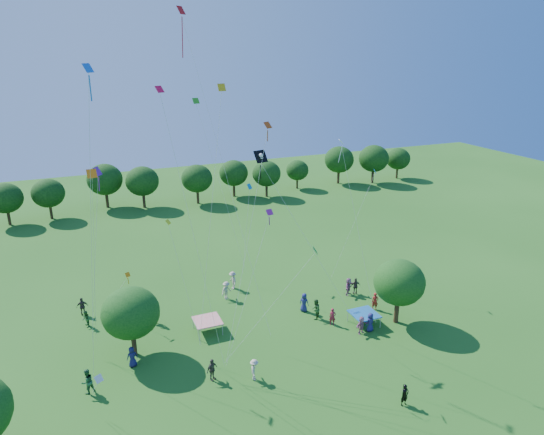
{
  "coord_description": "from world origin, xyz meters",
  "views": [
    {
      "loc": [
        -12.66,
        -16.44,
        22.38
      ],
      "look_at": [
        0.0,
        14.0,
        11.0
      ],
      "focal_mm": 32.0,
      "sensor_mm": 36.0,
      "label": 1
    }
  ],
  "objects": [
    {
      "name": "crowd_person_4",
      "position": [
        -13.6,
        25.23,
        0.84
      ],
      "size": [
        1.01,
        0.51,
        1.68
      ],
      "primitive_type": "imported",
      "rotation": [
        0.0,
        0.0,
        3.08
      ],
      "color": "#372E2C",
      "rests_on": "ground"
    },
    {
      "name": "tent_blue",
      "position": [
        8.65,
        14.22,
        1.04
      ],
      "size": [
        2.2,
        2.2,
        1.1
      ],
      "color": "#175599",
      "rests_on": "ground"
    },
    {
      "name": "small_kite_10",
      "position": [
        -3.77,
        15.02,
        15.14
      ],
      "size": [
        2.82,
        0.59,
        19.04
      ],
      "color": "gold"
    },
    {
      "name": "crowd_person_14",
      "position": [
        -13.42,
        23.0,
        0.75
      ],
      "size": [
        0.5,
        0.79,
        1.51
      ],
      "primitive_type": "imported",
      "rotation": [
        0.0,
        0.0,
        4.86
      ],
      "color": "#255729",
      "rests_on": "ground"
    },
    {
      "name": "crowd_person_10",
      "position": [
        10.96,
        19.31,
        0.83
      ],
      "size": [
        1.05,
        0.64,
        1.67
      ],
      "primitive_type": "imported",
      "rotation": [
        0.0,
        0.0,
        2.92
      ],
      "color": "#3D3331",
      "rests_on": "ground"
    },
    {
      "name": "crowd_person_12",
      "position": [
        -10.5,
        15.87,
        0.82
      ],
      "size": [
        0.85,
        0.52,
        1.63
      ],
      "primitive_type": "imported",
      "rotation": [
        0.0,
        0.0,
        3.25
      ],
      "color": "#1A1A4C",
      "rests_on": "ground"
    },
    {
      "name": "crowd_person_1",
      "position": [
        10.99,
        16.04,
        0.82
      ],
      "size": [
        0.72,
        0.62,
        1.64
      ],
      "primitive_type": "imported",
      "rotation": [
        0.0,
        0.0,
        5.84
      ],
      "color": "maroon",
      "rests_on": "ground"
    },
    {
      "name": "crowd_person_13",
      "position": [
        -7.97,
        21.33,
        0.83
      ],
      "size": [
        0.68,
        0.51,
        1.65
      ],
      "primitive_type": "imported",
      "rotation": [
        0.0,
        0.0,
        3.34
      ],
      "color": "#9C361C",
      "rests_on": "ground"
    },
    {
      "name": "small_kite_5",
      "position": [
        -11.5,
        19.06,
        12.32
      ],
      "size": [
        2.21,
        1.19,
        13.3
      ],
      "color": "#79199B"
    },
    {
      "name": "tent_red_stripe",
      "position": [
        -4.05,
        18.31,
        1.04
      ],
      "size": [
        2.2,
        2.2,
        1.1
      ],
      "color": "red",
      "rests_on": "ground"
    },
    {
      "name": "small_kite_13",
      "position": [
        -1.35,
        12.81,
        9.53
      ],
      "size": [
        4.25,
        1.83,
        10.62
      ],
      "color": "#921879"
    },
    {
      "name": "crowd_person_3",
      "position": [
        -0.89,
        23.12,
        0.9
      ],
      "size": [
        1.29,
        1.03,
        1.8
      ],
      "primitive_type": "imported",
      "rotation": [
        0.0,
        0.0,
        0.5
      ],
      "color": "#ADA48A",
      "rests_on": "ground"
    },
    {
      "name": "man_in_black",
      "position": [
        5.63,
        4.62,
        0.79
      ],
      "size": [
        0.63,
        0.45,
        1.59
      ],
      "primitive_type": "imported",
      "rotation": [
        0.0,
        0.0,
        0.11
      ],
      "color": "black",
      "rests_on": "ground"
    },
    {
      "name": "crowd_person_0",
      "position": [
        4.9,
        18.24,
        0.88
      ],
      "size": [
        0.94,
        0.96,
        1.77
      ],
      "primitive_type": "imported",
      "rotation": [
        0.0,
        0.0,
        2.31
      ],
      "color": "navy",
      "rests_on": "ground"
    },
    {
      "name": "crowd_person_5",
      "position": [
        7.71,
        13.14,
        0.78
      ],
      "size": [
        1.54,
        0.85,
        1.56
      ],
      "primitive_type": "imported",
      "rotation": [
        0.0,
        0.0,
        0.24
      ],
      "color": "#99597A",
      "rests_on": "ground"
    },
    {
      "name": "small_kite_14",
      "position": [
        6.14,
        13.48,
        12.32
      ],
      "size": [
        3.33,
        1.89,
        14.99
      ],
      "color": "white"
    },
    {
      "name": "small_kite_4",
      "position": [
        -12.01,
        9.29,
        16.2
      ],
      "size": [
        2.13,
        3.53,
        20.53
      ],
      "color": "blue"
    },
    {
      "name": "small_kite_12",
      "position": [
        12.8,
        21.39,
        9.17
      ],
      "size": [
        4.78,
        0.72,
        10.33
      ],
      "color": "blue"
    },
    {
      "name": "crowd_person_7",
      "position": [
        6.15,
        15.26,
        0.77
      ],
      "size": [
        0.68,
        0.58,
        1.54
      ],
      "primitive_type": "imported",
      "rotation": [
        0.0,
        0.0,
        5.83
      ],
      "color": "maroon",
      "rests_on": "ground"
    },
    {
      "name": "crowd_person_8",
      "position": [
        5.26,
        16.68,
        0.93
      ],
      "size": [
        0.99,
        1.01,
        1.86
      ],
      "primitive_type": "imported",
      "rotation": [
        0.0,
        0.0,
        3.96
      ],
      "color": "#234B20",
      "rests_on": "ground"
    },
    {
      "name": "red_high_kite",
      "position": [
        -3.17,
        20.8,
        20.3
      ],
      "size": [
        4.09,
        9.01,
        24.25
      ],
      "color": "red"
    },
    {
      "name": "crowd_person_16",
      "position": [
        -5.45,
        12.05,
        0.85
      ],
      "size": [
        1.09,
        0.9,
        1.71
      ],
      "primitive_type": "imported",
      "rotation": [
        0.0,
        0.0,
        0.53
      ],
      "color": "#3F3B32",
      "rests_on": "ground"
    },
    {
      "name": "small_kite_11",
      "position": [
        0.78,
        10.97,
        8.0
      ],
      "size": [
        6.68,
        1.42,
        8.35
      ],
      "color": "#167B2C"
    },
    {
      "name": "crowd_person_11",
      "position": [
        10.25,
        19.45,
        0.87
      ],
      "size": [
        1.64,
        1.45,
        1.74
      ],
      "primitive_type": "imported",
      "rotation": [
        0.0,
        0.0,
        0.66
      ],
      "color": "#965882",
      "rests_on": "ground"
    },
    {
      "name": "small_kite_1",
      "position": [
        -9.88,
        22.48,
        4.08
      ],
      "size": [
        1.53,
        2.67,
        3.5
      ],
      "color": "orange"
    },
    {
      "name": "crowd_person_9",
      "position": [
        -2.65,
        10.94,
        0.82
      ],
      "size": [
        0.85,
        1.17,
        1.63
      ],
      "primitive_type": "imported",
      "rotation": [
        0.0,
        0.0,
        1.18
      ],
      "color": "beige",
      "rests_on": "ground"
    },
    {
      "name": "crowd_person_15",
      "position": [
        0.32,
        24.88,
        0.92
      ],
      "size": [
        0.62,
        1.24,
        1.84
      ],
      "primitive_type": "imported",
      "rotation": [
        0.0,
        0.0,
        4.78
      ],
      "color": "tan",
      "rests_on": "ground"
    },
    {
      "name": "near_tree_north",
      "position": [
        -10.16,
        17.38,
        3.64
      ],
      "size": [
        4.37,
        4.37,
        5.62
      ],
      "color": "#422B19",
      "rests_on": "ground"
    },
    {
      "name": "small_kite_3",
      "position": [
        -0.67,
        28.53,
        14.35
      ],
      "size": [
        3.68,
        4.13,
        16.87
      ],
      "color": "#298A19"
    },
    {
      "name": "small_kite_9",
      "position": [
        -11.94,
        16.17,
        12.4
      ],
      "size": [
        1.44,
        2.86,
        13.94
      ],
      "color": "orange"
    },
    {
      "name": "crowd_person_2",
      "position": [
        -13.73,
        13.99,
        0.92
      ],
      "size": [
        1.04,
        0.86,
        1.85
      ],
      "primitive_type": "imported",
      "rotation": [
        0.0,
        0.0,
        3.62
      ],
      "color": "#285D34",
      "rests_on": "ground"
    },
    {
      "name": "small_kite_7",
      "position": [
        3.03,
        27.41,
        8.29
      ],
      "size": [
        2.12,
        2.85,
        8.44
      ],
      "color": "#0B74AA"
    },
    {
      "name": "crowd_person_6",
      "position": [
        8.57,
        13.17,
        0.83
      ],
      "size": [
        0.89,
        0.58,
        1.66
      ],
      "primitive_type": "imported",
      "rotation": [
        0.0,
        0.0,
        3.32
      ],
      "color": "navy",
      "rests_on": "ground"
    },
    {
      "name": "small_kite_2",
      "position": [
        -6.87,
        14.42,
        8.68
      ],
      "size": [
        2.03,
        0.44,
        10.38
      ],
      "color": "yellow"
    },
    {
      "name": "pirate_kite",
      "position": [
        0.96,
        17.91,
        14.18
      ],
      "size": [
        6.82,
        5.7,
        13.75
      ],
      "color": "black"
    },
    {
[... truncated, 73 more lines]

